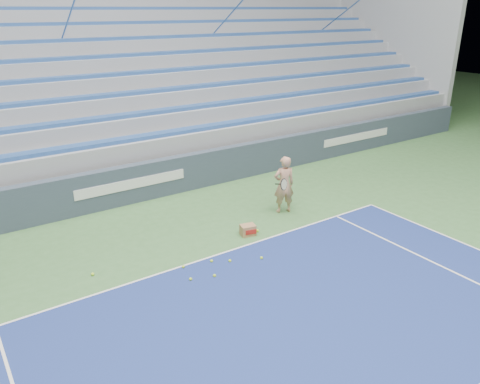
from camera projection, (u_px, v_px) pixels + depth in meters
The scene contains 12 objects.
sponsor_barrier at pixel (130, 184), 13.13m from camera, with size 30.00×0.32×1.10m.
bleachers at pixel (65, 91), 16.87m from camera, with size 31.00×9.15×7.30m.
tennis_player at pixel (284, 185), 12.42m from camera, with size 0.94×0.89×1.57m.
ball_box at pixel (248, 230), 11.36m from camera, with size 0.40×0.35×0.26m.
tennis_ball_0 at pixel (262, 258), 10.29m from camera, with size 0.07×0.07×0.07m, color #C5F031.
tennis_ball_1 at pixel (191, 279), 9.48m from camera, with size 0.07×0.07×0.07m, color #C5F031.
tennis_ball_2 at pixel (183, 267), 9.94m from camera, with size 0.07×0.07×0.07m, color #C5F031.
tennis_ball_3 at pixel (230, 261), 10.17m from camera, with size 0.07×0.07×0.07m, color #C5F031.
tennis_ball_4 at pixel (215, 276), 9.61m from camera, with size 0.07×0.07×0.07m, color #C5F031.
tennis_ball_5 at pixel (212, 261), 10.16m from camera, with size 0.07×0.07×0.07m, color #C5F031.
tennis_ball_6 at pixel (93, 274), 9.66m from camera, with size 0.07×0.07×0.07m, color #C5F031.
tennis_ball_7 at pixel (257, 231), 11.55m from camera, with size 0.07×0.07×0.07m, color #C5F031.
Camera 1 is at (-4.36, 3.97, 5.16)m, focal length 35.00 mm.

